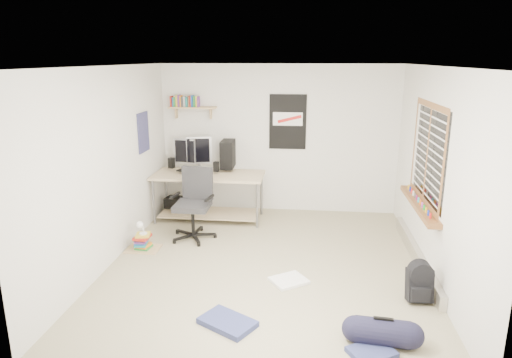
# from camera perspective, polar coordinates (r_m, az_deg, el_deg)

# --- Properties ---
(floor) EXTENTS (4.00, 4.50, 0.01)m
(floor) POSITION_cam_1_polar(r_m,az_deg,el_deg) (6.02, 1.24, -10.66)
(floor) COLOR gray
(floor) RESTS_ON ground
(ceiling) EXTENTS (4.00, 4.50, 0.01)m
(ceiling) POSITION_cam_1_polar(r_m,az_deg,el_deg) (5.43, 1.39, 13.99)
(ceiling) COLOR white
(ceiling) RESTS_ON ground
(back_wall) EXTENTS (4.00, 0.01, 2.50)m
(back_wall) POSITION_cam_1_polar(r_m,az_deg,el_deg) (7.79, 2.85, 4.99)
(back_wall) COLOR silver
(back_wall) RESTS_ON ground
(left_wall) EXTENTS (0.01, 4.50, 2.50)m
(left_wall) POSITION_cam_1_polar(r_m,az_deg,el_deg) (6.10, -17.79, 1.49)
(left_wall) COLOR silver
(left_wall) RESTS_ON ground
(right_wall) EXTENTS (0.01, 4.50, 2.50)m
(right_wall) POSITION_cam_1_polar(r_m,az_deg,el_deg) (5.77, 21.55, 0.40)
(right_wall) COLOR silver
(right_wall) RESTS_ON ground
(desk) EXTENTS (1.90, 1.12, 0.81)m
(desk) POSITION_cam_1_polar(r_m,az_deg,el_deg) (7.53, -5.87, -2.36)
(desk) COLOR #C7BA8A
(desk) RESTS_ON floor
(monitor_left) EXTENTS (0.39, 0.16, 0.42)m
(monitor_left) POSITION_cam_1_polar(r_m,az_deg,el_deg) (7.65, -8.86, 2.89)
(monitor_left) COLOR #B8B8BE
(monitor_left) RESTS_ON desk
(monitor_right) EXTENTS (0.42, 0.19, 0.45)m
(monitor_right) POSITION_cam_1_polar(r_m,az_deg,el_deg) (7.60, -7.11, 3.01)
(monitor_right) COLOR #A9AAAE
(monitor_right) RESTS_ON desk
(pc_tower) EXTENTS (0.22, 0.44, 0.45)m
(pc_tower) POSITION_cam_1_polar(r_m,az_deg,el_deg) (7.62, -3.54, 3.14)
(pc_tower) COLOR black
(pc_tower) RESTS_ON desk
(keyboard) EXTENTS (0.38, 0.21, 0.02)m
(keyboard) POSITION_cam_1_polar(r_m,az_deg,el_deg) (7.45, -8.51, 1.01)
(keyboard) COLOR black
(keyboard) RESTS_ON desk
(speaker_left) EXTENTS (0.11, 0.11, 0.17)m
(speaker_left) POSITION_cam_1_polar(r_m,az_deg,el_deg) (7.71, -10.52, 1.99)
(speaker_left) COLOR black
(speaker_left) RESTS_ON desk
(speaker_right) EXTENTS (0.09, 0.09, 0.16)m
(speaker_right) POSITION_cam_1_polar(r_m,az_deg,el_deg) (7.37, -5.00, 1.53)
(speaker_right) COLOR black
(speaker_right) RESTS_ON desk
(office_chair) EXTENTS (0.78, 0.78, 1.05)m
(office_chair) POSITION_cam_1_polar(r_m,az_deg,el_deg) (6.72, -7.96, -3.46)
(office_chair) COLOR #27282A
(office_chair) RESTS_ON floor
(wall_shelf) EXTENTS (0.80, 0.22, 0.24)m
(wall_shelf) POSITION_cam_1_polar(r_m,az_deg,el_deg) (7.83, -7.93, 8.84)
(wall_shelf) COLOR tan
(wall_shelf) RESTS_ON back_wall
(poster_back_wall) EXTENTS (0.62, 0.03, 0.92)m
(poster_back_wall) POSITION_cam_1_polar(r_m,az_deg,el_deg) (7.71, 3.99, 7.13)
(poster_back_wall) COLOR black
(poster_back_wall) RESTS_ON back_wall
(poster_left_wall) EXTENTS (0.02, 0.42, 0.60)m
(poster_left_wall) POSITION_cam_1_polar(r_m,az_deg,el_deg) (7.14, -13.90, 5.69)
(poster_left_wall) COLOR navy
(poster_left_wall) RESTS_ON left_wall
(window) EXTENTS (0.10, 1.50, 1.26)m
(window) POSITION_cam_1_polar(r_m,az_deg,el_deg) (6.00, 20.52, 2.98)
(window) COLOR brown
(window) RESTS_ON right_wall
(baseboard_heater) EXTENTS (0.08, 2.50, 0.18)m
(baseboard_heater) POSITION_cam_1_polar(r_m,az_deg,el_deg) (6.40, 19.44, -9.01)
(baseboard_heater) COLOR #B7B2A8
(baseboard_heater) RESTS_ON floor
(backpack) EXTENTS (0.28, 0.24, 0.36)m
(backpack) POSITION_cam_1_polar(r_m,az_deg,el_deg) (5.40, 19.75, -12.35)
(backpack) COLOR black
(backpack) RESTS_ON floor
(duffel_bag) EXTENTS (0.28, 0.28, 0.50)m
(duffel_bag) POSITION_cam_1_polar(r_m,az_deg,el_deg) (4.61, 15.53, -17.83)
(duffel_bag) COLOR black
(duffel_bag) RESTS_ON floor
(tshirt) EXTENTS (0.52, 0.50, 0.04)m
(tshirt) POSITION_cam_1_polar(r_m,az_deg,el_deg) (5.59, 4.13, -12.54)
(tshirt) COLOR silver
(tshirt) RESTS_ON floor
(jeans_a) EXTENTS (0.64, 0.57, 0.06)m
(jeans_a) POSITION_cam_1_polar(r_m,az_deg,el_deg) (4.79, -3.58, -17.45)
(jeans_a) COLOR navy
(jeans_a) RESTS_ON floor
(jeans_b) EXTENTS (0.48, 0.45, 0.05)m
(jeans_b) POSITION_cam_1_polar(r_m,az_deg,el_deg) (4.52, 14.24, -20.25)
(jeans_b) COLOR navy
(jeans_b) RESTS_ON floor
(book_stack) EXTENTS (0.52, 0.48, 0.29)m
(book_stack) POSITION_cam_1_polar(r_m,az_deg,el_deg) (6.59, -13.98, -7.31)
(book_stack) COLOR brown
(book_stack) RESTS_ON floor
(desk_lamp) EXTENTS (0.15, 0.20, 0.18)m
(desk_lamp) POSITION_cam_1_polar(r_m,az_deg,el_deg) (6.48, -14.00, -5.51)
(desk_lamp) COLOR white
(desk_lamp) RESTS_ON book_stack
(subwoofer) EXTENTS (0.31, 0.31, 0.30)m
(subwoofer) POSITION_cam_1_polar(r_m,az_deg,el_deg) (7.95, -10.18, -3.28)
(subwoofer) COLOR black
(subwoofer) RESTS_ON floor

